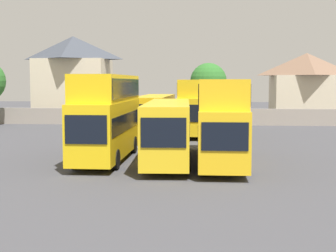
{
  "coord_description": "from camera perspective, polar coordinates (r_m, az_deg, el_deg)",
  "views": [
    {
      "loc": [
        2.29,
        -28.59,
        4.68
      ],
      "look_at": [
        0.0,
        3.0,
        1.83
      ],
      "focal_mm": 52.38,
      "sensor_mm": 36.0,
      "label": 1
    }
  ],
  "objects": [
    {
      "name": "house_terrace_left",
      "position": [
        62.08,
        -10.93,
        5.57
      ],
      "size": [
        8.86,
        7.71,
        10.31
      ],
      "color": "beige",
      "rests_on": "ground"
    },
    {
      "name": "bus_4",
      "position": [
        43.89,
        -1.54,
        1.6
      ],
      "size": [
        2.89,
        12.01,
        3.46
      ],
      "rotation": [
        0.0,
        0.0,
        -1.6
      ],
      "color": "yellow",
      "rests_on": "ground"
    },
    {
      "name": "depot_boundary_wall",
      "position": [
        53.56,
        1.68,
        1.09
      ],
      "size": [
        56.0,
        0.5,
        1.8
      ],
      "primitive_type": "cube",
      "color": "gray",
      "rests_on": "ground"
    },
    {
      "name": "bus_1",
      "position": [
        29.44,
        -7.08,
        1.55
      ],
      "size": [
        2.6,
        10.12,
        5.09
      ],
      "rotation": [
        0.0,
        0.0,
        -1.58
      ],
      "color": "yellow",
      "rests_on": "ground"
    },
    {
      "name": "house_terrace_centre",
      "position": [
        62.94,
        15.79,
        4.51
      ],
      "size": [
        8.66,
        7.02,
        8.24
      ],
      "color": "beige",
      "rests_on": "ground"
    },
    {
      "name": "bus_2",
      "position": [
        28.82,
        0.03,
        -0.19
      ],
      "size": [
        2.84,
        11.86,
        3.51
      ],
      "rotation": [
        0.0,
        0.0,
        -1.54
      ],
      "color": "yellow",
      "rests_on": "ground"
    },
    {
      "name": "bus_3",
      "position": [
        28.4,
        6.16,
        1.14
      ],
      "size": [
        2.57,
        11.48,
        4.81
      ],
      "rotation": [
        0.0,
        0.0,
        -1.57
      ],
      "color": "yellow",
      "rests_on": "ground"
    },
    {
      "name": "ground",
      "position": [
        46.88,
        1.32,
        -0.59
      ],
      "size": [
        140.0,
        140.0,
        0.0
      ],
      "primitive_type": "plane",
      "color": "#424247"
    },
    {
      "name": "bus_5",
      "position": [
        43.64,
        3.39,
        2.59
      ],
      "size": [
        3.14,
        10.39,
        4.87
      ],
      "rotation": [
        0.0,
        0.0,
        -1.63
      ],
      "color": "gold",
      "rests_on": "ground"
    },
    {
      "name": "tree_left_of_lot",
      "position": [
        55.88,
        4.73,
        5.17
      ],
      "size": [
        4.15,
        4.15,
        6.84
      ],
      "color": "brown",
      "rests_on": "ground"
    }
  ]
}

